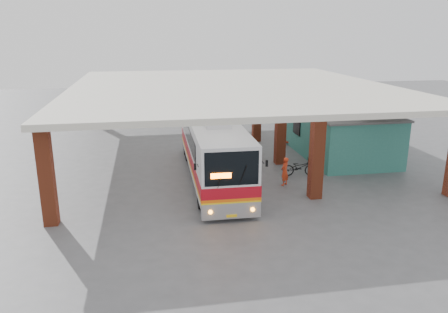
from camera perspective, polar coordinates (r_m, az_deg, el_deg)
name	(u,v)px	position (r m, az deg, el deg)	size (l,w,h in m)	color
ground	(244,181)	(24.58, 2.58, -3.27)	(90.00, 90.00, 0.00)	#515154
brick_columns	(249,124)	(29.01, 3.23, 4.20)	(20.10, 21.60, 4.35)	#963C20
canopy_roof	(231,87)	(29.88, 0.88, 9.09)	(21.00, 23.00, 0.30)	silver
shop_building	(340,133)	(30.20, 14.95, 2.96)	(5.20, 8.20, 3.11)	#2D7065
coach_bus	(213,147)	(24.60, -1.50, 1.20)	(2.88, 12.65, 3.67)	silver
motorcycle	(299,167)	(25.75, 9.82, -1.38)	(0.69, 1.97, 1.03)	black
pedestrian	(285,171)	(23.98, 7.93, -1.94)	(0.57, 0.38, 1.57)	red
red_chair	(289,140)	(32.63, 8.48, 2.10)	(0.52, 0.52, 0.75)	red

